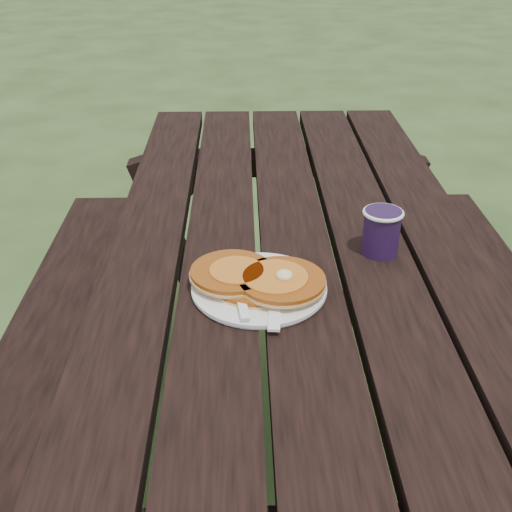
{
  "coord_description": "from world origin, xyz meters",
  "views": [
    {
      "loc": [
        -0.11,
        -1.12,
        1.37
      ],
      "look_at": [
        -0.08,
        -0.13,
        0.8
      ],
      "focal_mm": 45.0,
      "sensor_mm": 36.0,
      "label": 1
    }
  ],
  "objects_px": {
    "plate": "(259,289)",
    "coffee_cup": "(382,229)",
    "pancake_stack": "(258,278)",
    "picnic_table": "(291,391)"
  },
  "relations": [
    {
      "from": "picnic_table",
      "to": "pancake_stack",
      "type": "distance_m",
      "value": 0.45
    },
    {
      "from": "pancake_stack",
      "to": "coffee_cup",
      "type": "height_order",
      "value": "coffee_cup"
    },
    {
      "from": "pancake_stack",
      "to": "plate",
      "type": "bearing_deg",
      "value": -53.87
    },
    {
      "from": "plate",
      "to": "pancake_stack",
      "type": "bearing_deg",
      "value": 126.13
    },
    {
      "from": "plate",
      "to": "coffee_cup",
      "type": "height_order",
      "value": "coffee_cup"
    },
    {
      "from": "picnic_table",
      "to": "coffee_cup",
      "type": "relative_size",
      "value": 19.75
    },
    {
      "from": "plate",
      "to": "coffee_cup",
      "type": "xyz_separation_m",
      "value": [
        0.24,
        0.13,
        0.05
      ]
    },
    {
      "from": "pancake_stack",
      "to": "coffee_cup",
      "type": "bearing_deg",
      "value": 28.46
    },
    {
      "from": "picnic_table",
      "to": "plate",
      "type": "distance_m",
      "value": 0.43
    },
    {
      "from": "pancake_stack",
      "to": "coffee_cup",
      "type": "xyz_separation_m",
      "value": [
        0.24,
        0.13,
        0.03
      ]
    }
  ]
}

